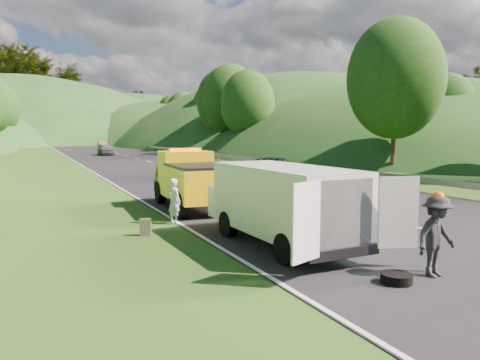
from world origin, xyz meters
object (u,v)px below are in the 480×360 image
spare_tire (396,284)px  passing_suv (275,185)px  suitcase (145,227)px  child (224,225)px  tow_truck (192,180)px  white_van (281,201)px  woman (175,224)px  worker (435,277)px

spare_tire → passing_suv: size_ratio=0.12×
suitcase → spare_tire: (3.68, -6.63, -0.26)m
passing_suv → child: bearing=-117.3°
passing_suv → suitcase: bearing=-125.0°
tow_truck → suitcase: tow_truck is taller
white_van → woman: white_van is taller
white_van → woman: bearing=112.2°
child → passing_suv: bearing=89.1°
white_van → worker: bearing=-68.7°
white_van → suitcase: size_ratio=11.97×
tow_truck → child: (-0.15, -3.66, -1.19)m
worker → spare_tire: (-1.08, 0.00, 0.00)m
tow_truck → spare_tire: 10.86m
white_van → passing_suv: size_ratio=1.12×
woman → passing_suv: size_ratio=0.27×
spare_tire → passing_suv: (6.48, 16.94, 0.00)m
child → passing_suv: passing_suv is taller
spare_tire → passing_suv: passing_suv is taller
white_van → woman: size_ratio=4.07×
tow_truck → spare_tire: tow_truck is taller
worker → white_van: bearing=104.0°
tow_truck → passing_suv: size_ratio=1.03×
white_van → worker: 4.40m
woman → child: woman is taller
woman → spare_tire: size_ratio=2.36×
child → worker: 7.39m
spare_tire → worker: bearing=-0.2°
spare_tire → white_van: bearing=98.0°
woman → white_van: bearing=-176.9°
white_van → passing_suv: bearing=60.3°
child → worker: bearing=-38.3°
child → spare_tire: child is taller
white_van → suitcase: bearing=137.4°
white_van → suitcase: (-3.14, 2.74, -0.99)m
woman → spare_tire: woman is taller
white_van → woman: (-1.81, 4.14, -1.25)m
woman → spare_tire: (2.35, -8.03, 0.00)m
tow_truck → passing_suv: bearing=43.5°
tow_truck → woman: size_ratio=3.75×
woman → passing_suv: 12.54m
spare_tire → woman: bearing=106.3°
tow_truck → woman: bearing=-117.0°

